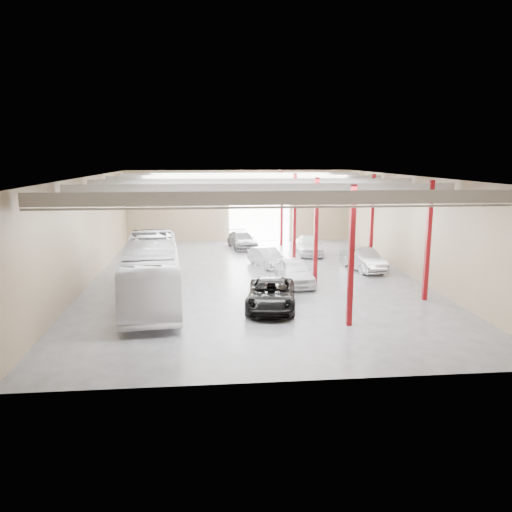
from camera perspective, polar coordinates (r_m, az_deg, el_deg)
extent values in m
cube|color=#49494E|center=(34.39, -0.18, -2.65)|extent=(22.00, 32.00, 0.01)
cube|color=#A2A29E|center=(33.40, -0.19, 9.08)|extent=(22.00, 32.00, 0.12)
cube|color=#7F6D4F|center=(49.56, -1.94, 5.74)|extent=(22.00, 0.12, 7.00)
cube|color=#7F6D4F|center=(18.16, 4.60, -4.03)|extent=(22.00, 0.12, 7.00)
cube|color=#7F6D4F|center=(34.48, -18.72, 2.71)|extent=(0.12, 32.00, 7.00)
cube|color=#7F6D4F|center=(36.43, 17.34, 3.23)|extent=(0.12, 32.00, 7.00)
cube|color=white|center=(49.69, 0.39, 4.60)|extent=(6.00, 0.20, 5.00)
cube|color=maroon|center=(24.72, 10.84, -0.08)|extent=(0.25, 0.25, 7.00)
cube|color=maroon|center=(32.35, 6.88, 2.70)|extent=(0.25, 0.25, 7.00)
cube|color=maroon|center=(40.13, 4.43, 4.40)|extent=(0.25, 0.25, 7.00)
cube|color=maroon|center=(47.00, 2.95, 5.43)|extent=(0.25, 0.25, 7.00)
cube|color=maroon|center=(30.41, 19.07, 1.61)|extent=(0.25, 0.25, 7.00)
cube|color=maroon|center=(39.61, 13.10, 4.05)|extent=(0.25, 0.25, 7.00)
cube|color=#B0B0AB|center=(21.53, 2.85, 6.65)|extent=(21.60, 0.15, 0.60)
cube|color=#B0B0AB|center=(21.57, 2.84, 5.59)|extent=(21.60, 0.10, 0.10)
cube|color=#B0B0AB|center=(27.47, 1.01, 7.66)|extent=(21.60, 0.15, 0.60)
cube|color=#B0B0AB|center=(27.50, 1.00, 6.83)|extent=(21.60, 0.10, 0.10)
cube|color=#B0B0AB|center=(33.43, -0.19, 8.31)|extent=(21.60, 0.15, 0.60)
cube|color=#B0B0AB|center=(33.45, -0.19, 7.63)|extent=(21.60, 0.10, 0.10)
cube|color=#B0B0AB|center=(39.40, -1.02, 8.76)|extent=(21.60, 0.15, 0.60)
cube|color=#B0B0AB|center=(39.42, -1.02, 8.18)|extent=(21.60, 0.10, 0.10)
cube|color=#B0B0AB|center=(45.37, -1.64, 9.09)|extent=(21.60, 0.15, 0.60)
cube|color=#B0B0AB|center=(45.39, -1.63, 8.59)|extent=(21.60, 0.10, 0.10)
imported|color=white|center=(29.58, -11.86, -1.67)|extent=(4.10, 12.97, 3.55)
imported|color=black|center=(27.71, 1.74, -4.41)|extent=(3.50, 6.03, 1.58)
imported|color=silver|center=(33.01, 4.40, -1.76)|extent=(2.30, 5.11, 1.71)
imported|color=#B6B6BB|center=(38.17, 1.25, -0.15)|extent=(2.80, 4.60, 1.43)
imported|color=slate|center=(45.96, -1.62, 1.84)|extent=(2.84, 5.37, 1.48)
imported|color=#A1A2A6|center=(37.79, 12.15, -0.38)|extent=(2.49, 5.14, 1.62)
imported|color=silver|center=(43.07, 6.07, 1.27)|extent=(2.29, 5.06, 1.69)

